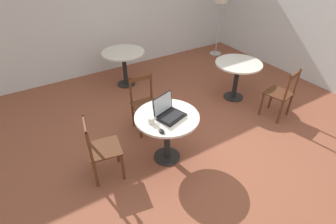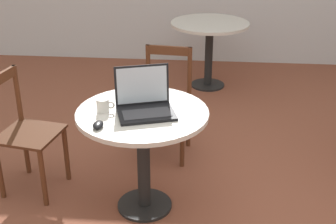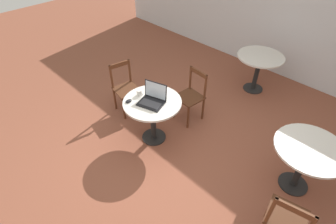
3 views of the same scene
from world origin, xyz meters
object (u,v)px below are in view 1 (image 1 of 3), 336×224
at_px(chair_near_back, 145,105).
at_px(laptop, 168,112).
at_px(chair_near_left, 101,149).
at_px(drinking_glass, 155,105).
at_px(cafe_table_mid, 238,70).
at_px(floor_lamp, 221,3).
at_px(mug, 151,120).
at_px(cafe_table_near, 167,125).
at_px(cafe_table_far, 124,58).
at_px(mouse, 161,131).
at_px(chair_mid_front, 281,94).

height_order(chair_near_back, laptop, laptop).
xyz_separation_m(chair_near_left, drinking_glass, (0.81, 0.07, 0.32)).
xyz_separation_m(cafe_table_mid, floor_lamp, (1.12, 1.85, 0.68)).
bearing_deg(chair_near_back, mug, -111.46).
xyz_separation_m(cafe_table_near, cafe_table_far, (0.40, 2.26, 0.00)).
xyz_separation_m(floor_lamp, mouse, (-3.27, -2.79, -0.52)).
bearing_deg(chair_mid_front, mug, 177.34).
bearing_deg(mug, chair_near_left, 163.13).
relative_size(chair_near_left, mouse, 8.64).
xyz_separation_m(cafe_table_mid, laptop, (-1.91, -0.71, 0.19)).
bearing_deg(laptop, chair_near_left, 169.11).
bearing_deg(mouse, floor_lamp, 40.42).
bearing_deg(mug, chair_near_back, 68.54).
distance_m(cafe_table_far, chair_mid_front, 2.95).
xyz_separation_m(chair_near_left, mouse, (0.63, -0.40, 0.30)).
xyz_separation_m(cafe_table_far, laptop, (-0.38, -2.27, 0.19)).
xyz_separation_m(chair_near_left, mug, (0.61, -0.19, 0.32)).
distance_m(cafe_table_mid, laptop, 2.05).
bearing_deg(chair_mid_front, cafe_table_far, 125.50).
bearing_deg(cafe_table_far, chair_mid_front, -54.50).
relative_size(laptop, mouse, 4.09).
relative_size(chair_near_back, chair_mid_front, 1.00).
xyz_separation_m(chair_near_left, floor_lamp, (3.90, 2.39, 0.82)).
distance_m(mouse, drinking_glass, 0.51).
height_order(floor_lamp, mouse, floor_lamp).
distance_m(cafe_table_far, mug, 2.38).
bearing_deg(mouse, chair_mid_front, 2.58).
bearing_deg(chair_near_back, cafe_table_near, -95.48).
distance_m(cafe_table_mid, chair_near_back, 1.86).
distance_m(chair_near_back, laptop, 0.84).
bearing_deg(drinking_glass, chair_mid_front, -9.72).
relative_size(cafe_table_near, mouse, 8.29).
xyz_separation_m(cafe_table_mid, chair_mid_front, (0.18, -0.84, -0.14)).
relative_size(cafe_table_mid, chair_near_left, 0.96).
bearing_deg(cafe_table_mid, chair_mid_front, -77.90).
bearing_deg(laptop, mouse, -135.94).
distance_m(chair_near_left, chair_near_back, 1.10).
bearing_deg(mouse, laptop, 44.06).
relative_size(chair_near_left, floor_lamp, 0.58).
xyz_separation_m(cafe_table_far, chair_mid_front, (1.71, -2.40, -0.14)).
bearing_deg(chair_near_back, laptop, -94.13).
relative_size(chair_near_left, drinking_glass, 9.95).
bearing_deg(cafe_table_near, laptop, -21.99).
xyz_separation_m(chair_mid_front, mug, (-2.35, 0.11, 0.32)).
bearing_deg(mug, cafe_table_far, 74.43).
relative_size(cafe_table_near, floor_lamp, 0.56).
height_order(chair_mid_front, laptop, laptop).
distance_m(laptop, mouse, 0.34).
height_order(cafe_table_mid, mug, mug).
relative_size(mouse, mug, 0.88).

